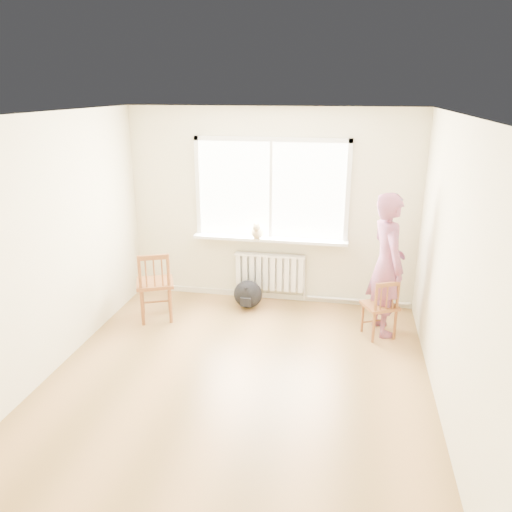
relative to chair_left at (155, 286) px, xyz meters
The scene contains 13 objects.
floor 1.91m from the chair_left, 42.49° to the right, with size 4.50×4.50×0.00m, color #A37543.
ceiling 2.89m from the chair_left, 42.49° to the right, with size 4.50×4.50×0.00m, color white.
back_wall 1.90m from the chair_left, 36.23° to the left, with size 4.00×0.01×2.70m, color beige.
window 2.05m from the chair_left, 35.54° to the left, with size 2.12×0.05×1.42m.
windowsill 1.69m from the chair_left, 33.11° to the left, with size 2.15×0.22×0.04m, color white.
radiator 1.64m from the chair_left, 33.65° to the left, with size 1.00×0.12×0.55m.
heating_pipe 2.81m from the chair_left, 19.77° to the left, with size 0.04×0.04×1.40m, color silver.
baseboard 1.74m from the chair_left, 35.82° to the left, with size 4.00×0.03×0.08m, color beige.
chair_left is the anchor object (origin of this frame).
chair_right 2.88m from the chair_left, ahead, with size 0.50×0.49×0.76m.
person 2.95m from the chair_left, ahead, with size 0.65×0.43×1.78m, color #BC3E59.
cat 1.56m from the chair_left, 33.71° to the left, with size 0.19×0.39×0.26m.
backpack 1.29m from the chair_left, 28.46° to the left, with size 0.40×0.30×0.40m, color black.
Camera 1 is at (1.03, -4.42, 2.93)m, focal length 35.00 mm.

